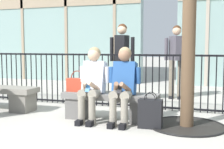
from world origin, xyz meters
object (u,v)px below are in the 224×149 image
Objects in this scene: bystander_further_back at (176,56)px; seated_person_companion at (123,83)px; seated_person_with_phone at (92,81)px; shopping_bag at (150,113)px; stone_bench at (110,104)px; handbag_on_bench at (78,84)px; bystander_at_railing at (122,57)px.

seated_person_companion is at bearing -102.33° from bystander_further_back.
seated_person_with_phone reaches higher than shopping_bag.
seated_person_with_phone reaches higher than stone_bench.
bystander_further_back reaches higher than shopping_bag.
handbag_on_bench is 1.38m from shopping_bag.
handbag_on_bench reaches higher than shopping_bag.
seated_person_with_phone is 0.71× the size of bystander_at_railing.
bystander_further_back is (0.09, 2.71, 0.78)m from shopping_bag.
bystander_further_back is at bearing 60.10° from handbag_on_bench.
bystander_at_railing is (0.33, 1.59, 0.43)m from handbag_on_bench.
shopping_bag is at bearing -21.65° from stone_bench.
seated_person_with_phone is 3.26× the size of handbag_on_bench.
bystander_further_back reaches higher than seated_person_companion.
stone_bench is at bearing 0.99° from handbag_on_bench.
stone_bench is at bearing -80.86° from bystander_at_railing.
stone_bench is at bearing -108.68° from bystander_further_back.
bystander_further_back reaches higher than seated_person_with_phone.
bystander_at_railing reaches higher than handbag_on_bench.
bystander_further_back is (1.08, 2.55, 0.35)m from seated_person_with_phone.
handbag_on_bench reaches higher than stone_bench.
bystander_further_back is at bearing 38.10° from bystander_at_railing.
bystander_further_back is at bearing 67.05° from seated_person_with_phone.
bystander_further_back reaches higher than stone_bench.
bystander_at_railing is (0.01, 1.71, 0.35)m from seated_person_with_phone.
seated_person_with_phone is 1.00× the size of seated_person_companion.
bystander_at_railing reaches higher than shopping_bag.
shopping_bag is 2.82m from bystander_further_back.
handbag_on_bench is at bearing -101.56° from bystander_at_railing.
handbag_on_bench is at bearing 167.95° from shopping_bag.
handbag_on_bench is 0.69× the size of shopping_bag.
seated_person_with_phone is at bearing -112.95° from bystander_further_back.
shopping_bag is at bearing -12.05° from handbag_on_bench.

